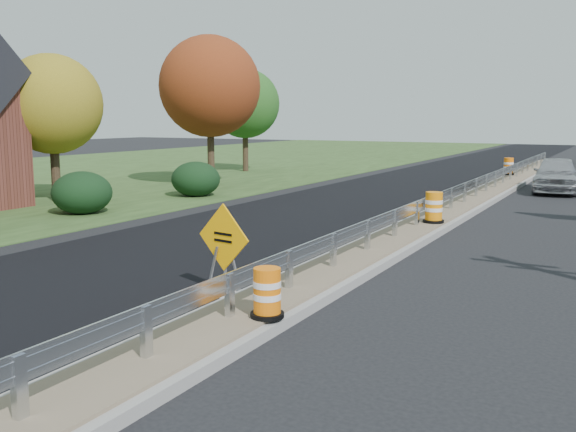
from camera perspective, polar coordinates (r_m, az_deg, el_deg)
The scene contains 15 objects.
ground at distance 17.51m, azimuth 9.43°, elevation -2.48°, with size 140.00×140.00×0.00m, color black.
grass_verge_near at distance 39.66m, azimuth -19.95°, elevation 3.37°, with size 30.00×120.00×0.03m, color #2E461E.
milled_overlay at distance 28.29m, azimuth 7.60°, elevation 1.84°, with size 7.20×120.00×0.01m, color black.
median at distance 25.11m, azimuth 15.39°, elevation 0.97°, with size 1.60×55.00×0.23m.
guardrail at distance 26.01m, azimuth 15.95°, elevation 2.57°, with size 0.10×46.15×0.72m.
hedge_mid at distance 23.69m, azimuth -17.84°, elevation 2.00°, with size 2.09×2.09×1.52m, color black.
hedge_north at distance 27.85m, azimuth -8.20°, elevation 3.28°, with size 2.09×2.09×1.52m, color black.
tree_near_yellow at distance 27.48m, azimuth -20.25°, elevation 9.29°, with size 3.96×3.96×5.88m.
tree_near_red at distance 32.18m, azimuth -6.97°, elevation 11.34°, with size 4.95×4.95×7.35m.
tree_near_back at distance 40.48m, azimuth -3.84°, elevation 9.92°, with size 4.29×4.29×6.37m.
caution_sign at distance 12.35m, azimuth -5.70°, elevation -4.99°, with size 1.27×0.54×1.77m.
barrel_median_near at distance 10.24m, azimuth -1.87°, elevation -6.91°, with size 0.54×0.54×0.80m.
barrel_median_mid at distance 19.82m, azimuth 12.83°, elevation 0.70°, with size 0.63×0.63×0.93m.
barrel_median_far at distance 37.55m, azimuth 19.01°, elevation 4.17°, with size 0.64×0.64×0.94m.
car_silver at distance 31.60m, azimuth 22.76°, elevation 3.43°, with size 1.93×4.79×1.63m, color #B6B5BA.
Camera 1 is at (5.52, -16.27, 3.38)m, focal length 40.00 mm.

